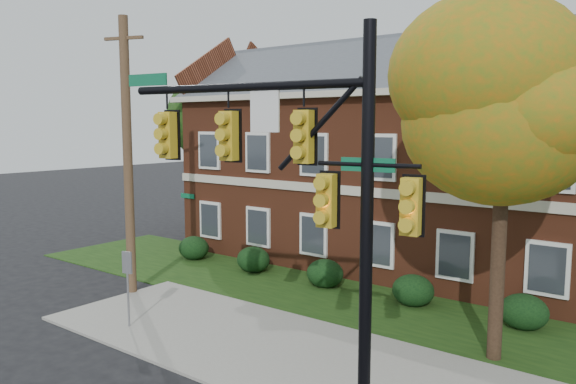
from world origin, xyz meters
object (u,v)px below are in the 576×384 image
Objects in this scene: hedge_far_left at (194,248)px; hedge_right at (413,290)px; hedge_far_right at (524,312)px; tree_far_rear at (488,69)px; tree_left_rear at (214,111)px; tree_near_right at (514,95)px; hedge_left at (253,260)px; hedge_center at (325,273)px; sign_post at (128,277)px; apartment_building at (393,147)px; utility_pole at (128,157)px; traffic_signal at (301,179)px.

hedge_far_left and hedge_right have the same top height.
hedge_far_right is 16.51m from tree_far_rear.
hedge_far_left is at bearing -56.58° from tree_left_rear.
tree_near_right is at bearing -85.48° from hedge_far_right.
hedge_left is 9.69m from tree_left_rear.
tree_left_rear reaches higher than hedge_right.
hedge_center is at bearing 180.00° from hedge_right.
tree_left_rear is at bearing 110.81° from sign_post.
apartment_building is 7.73m from hedge_left.
apartment_building is 10.97m from tree_near_right.
hedge_left is at bearing 165.19° from tree_near_right.
tree_far_rear reaches higher than sign_post.
apartment_building reaches higher than hedge_right.
hedge_far_right is 6.77m from tree_near_right.
hedge_far_left is at bearing 180.00° from hedge_right.
utility_pole is (-12.00, -4.82, 4.35)m from hedge_far_right.
sign_post is at bearing -99.99° from tree_far_rear.
utility_pole is at bearing -67.48° from hedge_far_left.
traffic_signal is at bearing -39.80° from tree_left_rear.
tree_left_rear is (-16.73, 4.14, 6.16)m from hedge_far_right.
tree_far_rear is at bearing 38.97° from tree_left_rear.
hedge_far_right is 11.64m from sign_post.
sign_post reaches higher than hedge_left.
traffic_signal is at bearing -43.93° from hedge_left.
hedge_center is at bearing 0.00° from hedge_left.
hedge_center is 1.00× the size of hedge_far_right.
tree_near_right is at bearing -48.23° from apartment_building.
tree_far_rear is (8.34, 13.09, 8.32)m from hedge_far_left.
traffic_signal is at bearing -33.93° from hedge_far_left.
hedge_left and hedge_right have the same top height.
hedge_right is at bearing 37.85° from sign_post.
tree_left_rear reaches higher than traffic_signal.
sign_post is at bearing -56.06° from tree_left_rear.
tree_far_rear is (-5.88, 15.93, 2.17)m from tree_near_right.
tree_left_rear is at bearing 146.41° from hedge_left.
hedge_far_right is (7.00, -5.25, -4.46)m from apartment_building.
traffic_signal is (3.26, -20.90, -3.96)m from tree_far_rear.
utility_pole reaches higher than hedge_left.
apartment_building reaches higher than hedge_far_left.
apartment_building is at bearing 100.94° from traffic_signal.
tree_left_rear is (-6.23, 4.14, 6.16)m from hedge_left.
traffic_signal is (11.60, -7.80, 4.36)m from hedge_far_left.
hedge_left is 0.60× the size of sign_post.
hedge_far_right is 0.60× the size of sign_post.
hedge_right and hedge_far_right have the same top height.
hedge_left is at bearing -110.29° from tree_far_rear.
tree_near_right is 1.09× the size of traffic_signal.
tree_far_rear is at bearing 69.71° from hedge_left.
apartment_building is 13.43× the size of hedge_far_left.
hedge_left is at bearing 180.00° from hedge_center.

